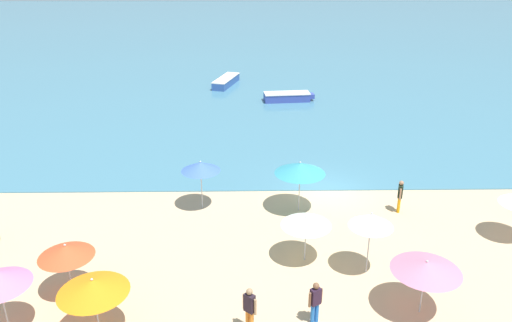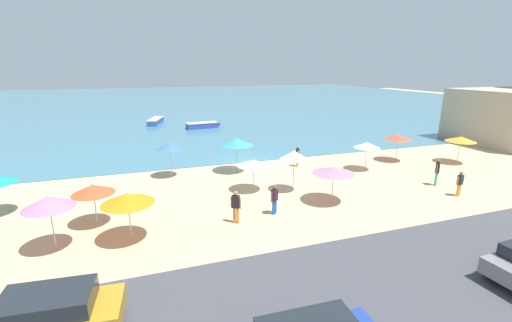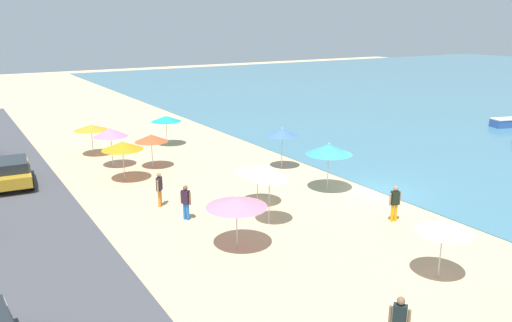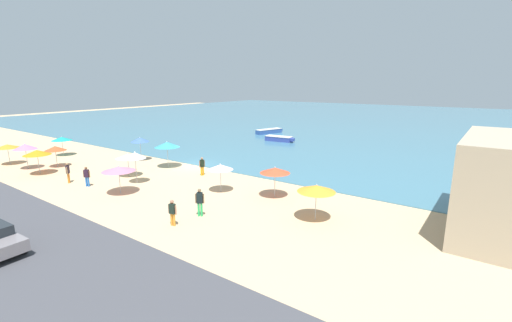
# 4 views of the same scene
# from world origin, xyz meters

# --- Properties ---
(ground_plane) EXTENTS (160.00, 160.00, 0.00)m
(ground_plane) POSITION_xyz_m (0.00, 0.00, 0.00)
(ground_plane) COLOR tan
(sea) EXTENTS (150.00, 110.00, 0.05)m
(sea) POSITION_xyz_m (0.00, 55.00, 0.03)
(sea) COLOR teal
(sea) RESTS_ON ground_plane
(beach_umbrella_0) EXTENTS (2.33, 2.33, 2.29)m
(beach_umbrella_0) POSITION_xyz_m (16.26, -5.76, 2.01)
(beach_umbrella_0) COLOR #B2B2B7
(beach_umbrella_0) RESTS_ON ground_plane
(beach_umbrella_1) EXTENTS (1.96, 1.96, 2.23)m
(beach_umbrella_1) POSITION_xyz_m (7.83, -4.95, 1.96)
(beach_umbrella_1) COLOR #B2B2B7
(beach_umbrella_1) RESTS_ON ground_plane
(beach_umbrella_2) EXTENTS (2.21, 2.21, 2.30)m
(beach_umbrella_2) POSITION_xyz_m (11.89, -3.58, 2.03)
(beach_umbrella_2) COLOR #B2B2B7
(beach_umbrella_2) RESTS_ON ground_plane
(beach_umbrella_3) EXTENTS (2.48, 2.48, 2.64)m
(beach_umbrella_3) POSITION_xyz_m (-1.63, -2.15, 2.30)
(beach_umbrella_3) COLOR #B2B2B7
(beach_umbrella_3) RESTS_ON ground_plane
(beach_umbrella_4) EXTENTS (2.03, 2.03, 2.18)m
(beach_umbrella_4) POSITION_xyz_m (-10.79, -8.54, 1.88)
(beach_umbrella_4) COLOR #B2B2B7
(beach_umbrella_4) RESTS_ON ground_plane
(beach_umbrella_5) EXTENTS (2.07, 2.07, 2.11)m
(beach_umbrella_5) POSITION_xyz_m (-1.79, -6.48, 1.86)
(beach_umbrella_5) COLOR #B2B2B7
(beach_umbrella_5) RESTS_ON ground_plane
(beach_umbrella_6) EXTENTS (2.27, 2.27, 2.16)m
(beach_umbrella_6) POSITION_xyz_m (-15.86, -10.89, 1.91)
(beach_umbrella_6) COLOR #B2B2B7
(beach_umbrella_6) RESTS_ON ground_plane
(beach_umbrella_7) EXTENTS (2.10, 2.10, 2.53)m
(beach_umbrella_7) POSITION_xyz_m (-12.25, -10.61, 2.21)
(beach_umbrella_7) COLOR #B2B2B7
(beach_umbrella_7) RESTS_ON ground_plane
(beach_umbrella_8) EXTENTS (1.75, 1.75, 2.73)m
(beach_umbrella_8) POSITION_xyz_m (0.60, -7.37, 2.39)
(beach_umbrella_8) COLOR #B2B2B7
(beach_umbrella_8) RESTS_ON ground_plane
(beach_umbrella_9) EXTENTS (1.91, 1.91, 2.56)m
(beach_umbrella_9) POSITION_xyz_m (-6.45, -1.80, 2.26)
(beach_umbrella_9) COLOR #B2B2B7
(beach_umbrella_9) RESTS_ON ground_plane
(beach_umbrella_10) EXTENTS (2.44, 2.44, 2.20)m
(beach_umbrella_10) POSITION_xyz_m (1.98, -9.80, 1.94)
(beach_umbrella_10) COLOR #B2B2B7
(beach_umbrella_10) RESTS_ON ground_plane
(beach_umbrella_11) EXTENTS (2.32, 2.32, 2.35)m
(beach_umbrella_11) POSITION_xyz_m (-9.13, -10.85, 2.05)
(beach_umbrella_11) COLOR #B2B2B7
(beach_umbrella_11) RESTS_ON ground_plane
(beach_umbrella_12) EXTENTS (2.20, 2.20, 2.26)m
(beach_umbrella_12) POSITION_xyz_m (-15.86, -5.52, 1.98)
(beach_umbrella_12) COLOR #B2B2B7
(beach_umbrella_12) RESTS_ON ground_plane
(bather_0) EXTENTS (0.51, 0.37, 1.65)m
(bather_0) POSITION_xyz_m (-1.86, -10.28, 0.92)
(bather_0) COLOR blue
(bather_0) RESTS_ON ground_plane
(bather_1) EXTENTS (0.48, 0.39, 1.81)m
(bather_1) POSITION_xyz_m (10.10, -9.49, 1.02)
(bather_1) COLOR #2BB95D
(bather_1) RESTS_ON ground_plane
(bather_2) EXTENTS (0.31, 0.55, 1.69)m
(bather_2) POSITION_xyz_m (3.30, -2.37, 0.95)
(bather_2) COLOR orange
(bather_2) RESTS_ON ground_plane
(bather_3) EXTENTS (0.56, 0.29, 1.60)m
(bather_3) POSITION_xyz_m (9.84, -11.48, 0.89)
(bather_3) COLOR orange
(bather_3) RESTS_ON ground_plane
(bather_4) EXTENTS (0.46, 0.40, 1.74)m
(bather_4) POSITION_xyz_m (-4.11, -10.66, 0.98)
(bather_4) COLOR orange
(bather_4) RESTS_ON ground_plane
(skiff_nearshore) EXTENTS (4.37, 1.78, 0.73)m
(skiff_nearshore) POSITION_xyz_m (-0.72, 17.26, 0.42)
(skiff_nearshore) COLOR #37489F
(skiff_nearshore) RESTS_ON sea
(skiff_offshore) EXTENTS (2.58, 5.17, 0.74)m
(skiff_offshore) POSITION_xyz_m (-6.19, 22.86, 0.42)
(skiff_offshore) COLOR #32559E
(skiff_offshore) RESTS_ON sea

